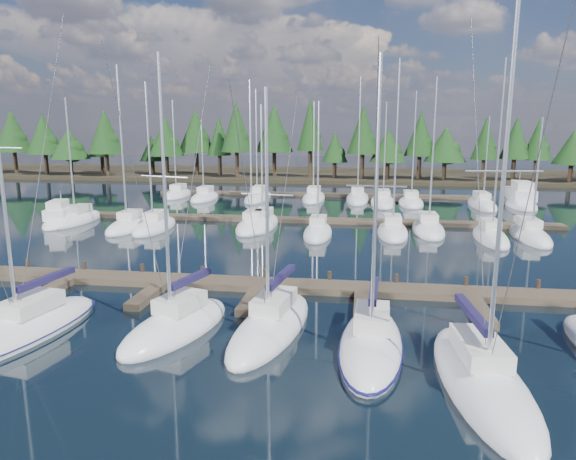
% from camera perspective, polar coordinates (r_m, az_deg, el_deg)
% --- Properties ---
extents(ground, '(260.00, 260.00, 0.00)m').
position_cam_1_polar(ground, '(42.53, 0.21, -1.52)').
color(ground, black).
rests_on(ground, ground).
extents(far_shore, '(220.00, 30.00, 0.60)m').
position_cam_1_polar(far_shore, '(101.63, 4.99, 6.17)').
color(far_shore, black).
rests_on(far_shore, ground).
extents(main_dock, '(44.00, 6.13, 0.90)m').
position_cam_1_polar(main_dock, '(30.45, -3.15, -6.42)').
color(main_dock, '#493D2E').
rests_on(main_dock, ground).
extents(back_docks, '(50.00, 21.80, 0.40)m').
position_cam_1_polar(back_docks, '(61.61, 2.77, 2.70)').
color(back_docks, '#493D2E').
rests_on(back_docks, ground).
extents(front_sailboat_1, '(4.37, 9.55, 15.70)m').
position_cam_1_polar(front_sailboat_1, '(27.24, -27.06, -9.70)').
color(front_sailboat_1, silver).
rests_on(front_sailboat_1, ground).
extents(front_sailboat_2, '(4.75, 7.98, 13.40)m').
position_cam_1_polar(front_sailboat_2, '(25.20, -12.27, -10.35)').
color(front_sailboat_2, silver).
rests_on(front_sailboat_2, ground).
extents(front_sailboat_3, '(4.03, 9.38, 11.98)m').
position_cam_1_polar(front_sailboat_3, '(24.71, -1.85, -10.56)').
color(front_sailboat_3, silver).
rests_on(front_sailboat_3, ground).
extents(front_sailboat_4, '(3.19, 8.97, 13.07)m').
position_cam_1_polar(front_sailboat_4, '(23.05, 9.22, -12.38)').
color(front_sailboat_4, silver).
rests_on(front_sailboat_4, ground).
extents(front_sailboat_5, '(3.63, 10.01, 14.65)m').
position_cam_1_polar(front_sailboat_5, '(21.17, 20.71, -15.24)').
color(front_sailboat_5, silver).
rests_on(front_sailboat_5, ground).
extents(back_sailboat_rows, '(45.63, 32.49, 16.47)m').
position_cam_1_polar(back_sailboat_rows, '(57.29, 2.79, 2.11)').
color(back_sailboat_rows, silver).
rests_on(back_sailboat_rows, ground).
extents(motor_yacht_left, '(4.63, 8.25, 3.90)m').
position_cam_1_polar(motor_yacht_left, '(55.98, -23.99, 1.09)').
color(motor_yacht_left, silver).
rests_on(motor_yacht_left, ground).
extents(motor_yacht_right, '(3.69, 10.08, 4.99)m').
position_cam_1_polar(motor_yacht_right, '(68.97, 24.37, 2.92)').
color(motor_yacht_right, silver).
rests_on(motor_yacht_right, ground).
extents(tree_line, '(186.00, 12.25, 13.92)m').
position_cam_1_polar(tree_line, '(91.67, 3.21, 10.03)').
color(tree_line, black).
rests_on(tree_line, far_shore).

